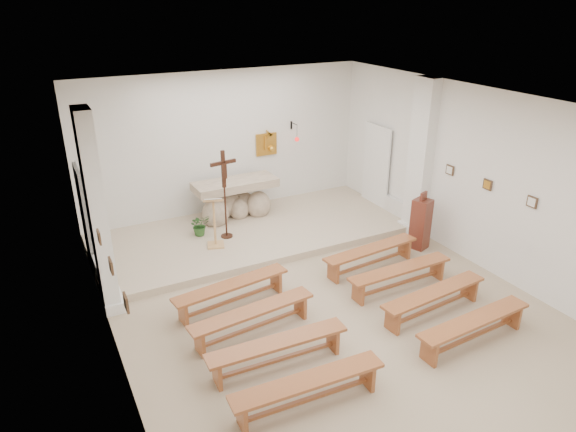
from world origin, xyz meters
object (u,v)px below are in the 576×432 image
bench_right_second (400,273)px  bench_left_third (278,347)px  bench_right_front (371,253)px  bench_left_second (253,316)px  bench_left_front (232,289)px  crucifix_stand (224,188)px  altar (235,202)px  donation_pedestal (421,224)px  bench_left_fourth (308,386)px  lectern (214,222)px  bench_right_third (434,297)px  bench_right_fourth (474,325)px

bench_right_second → bench_left_third: (-2.95, -0.90, 0.00)m
bench_right_front → bench_left_second: size_ratio=1.00×
bench_left_front → bench_left_third: size_ratio=1.01×
crucifix_stand → bench_right_front: (2.13, -2.39, -0.94)m
altar → donation_pedestal: size_ratio=1.54×
bench_left_third → bench_left_fourth: size_ratio=1.00×
lectern → bench_right_third: size_ratio=0.53×
crucifix_stand → bench_right_third: size_ratio=0.91×
bench_left_third → bench_right_third: bearing=2.3°
bench_right_second → bench_right_fourth: (-0.00, -1.80, 0.00)m
bench_left_front → bench_left_fourth: same height
altar → bench_right_second: size_ratio=0.92×
bench_right_front → altar: bearing=110.0°
bench_right_fourth → bench_right_front: bearing=87.1°
crucifix_stand → bench_left_fourth: (-0.83, -5.09, -0.94)m
donation_pedestal → bench_right_fourth: size_ratio=0.59×
crucifix_stand → bench_left_third: bearing=-110.1°
bench_left_fourth → crucifix_stand: bearing=83.5°
bench_left_second → bench_right_third: bearing=-22.8°
bench_left_second → bench_left_third: bearing=-95.8°
altar → bench_right_front: altar is taller
altar → lectern: bearing=-128.5°
crucifix_stand → bench_left_front: (-0.83, -2.39, -0.94)m
altar → bench_left_front: bearing=-114.0°
altar → bench_right_fourth: altar is taller
bench_right_third → bench_right_second: bearing=85.0°
bench_left_second → bench_right_front: bearing=11.2°
bench_left_third → lectern: bearing=85.6°
bench_left_front → bench_left_fourth: (0.00, -2.71, 0.00)m
bench_right_third → bench_left_fourth: (-2.95, -0.90, 0.00)m
bench_right_fourth → bench_left_second: bearing=145.7°
bench_right_second → bench_left_third: same height
bench_left_second → bench_right_second: bearing=-5.8°
bench_left_third → bench_right_fourth: same height
donation_pedestal → bench_left_fourth: donation_pedestal is taller
bench_right_fourth → altar: bearing=101.5°
altar → bench_right_fourth: 6.22m
bench_right_second → bench_left_third: size_ratio=1.00×
crucifix_stand → bench_left_front: 2.70m
bench_left_fourth → bench_left_second: bearing=92.7°
bench_right_second → bench_left_fourth: 3.46m
bench_left_third → bench_right_fourth: bearing=-14.7°
bench_right_fourth → bench_left_fourth: bearing=177.1°
bench_right_second → bench_right_third: same height
bench_right_second → bench_right_fourth: same height
bench_left_fourth → bench_right_fourth: same height
altar → bench_left_front: 3.60m
crucifix_stand → bench_right_second: 4.03m
donation_pedestal → bench_right_fourth: (-1.48, -2.99, -0.22)m
altar → bench_left_third: size_ratio=0.91×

